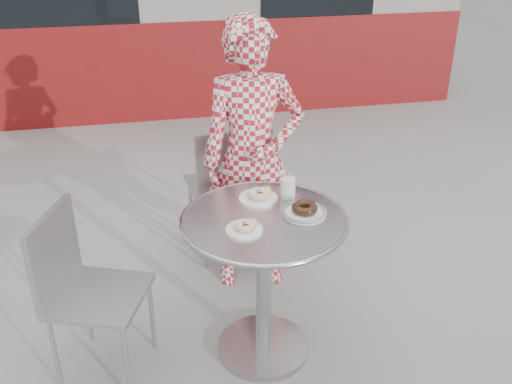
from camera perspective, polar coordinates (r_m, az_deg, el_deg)
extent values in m
plane|color=#999791|center=(3.06, 0.11, -15.61)|extent=(60.00, 60.00, 0.00)
cube|color=maroon|center=(6.10, -7.26, 12.04)|extent=(6.02, 0.20, 1.00)
cylinder|color=silver|center=(3.06, 0.73, -15.18)|extent=(0.47, 0.47, 0.03)
cylinder|color=silver|center=(2.82, 0.77, -9.53)|extent=(0.08, 0.08, 0.75)
cylinder|color=silver|center=(2.61, 0.83, -2.80)|extent=(0.75, 0.75, 0.02)
torus|color=silver|center=(2.61, 0.83, -2.80)|extent=(0.78, 0.78, 0.03)
cube|color=#9D9FA4|center=(3.61, -3.23, 0.57)|extent=(0.47, 0.47, 0.03)
cube|color=#9D9FA4|center=(3.33, -2.40, 2.61)|extent=(0.43, 0.08, 0.43)
cube|color=#9D9FA4|center=(2.79, -15.33, -10.01)|extent=(0.52, 0.52, 0.03)
cube|color=#9D9FA4|center=(2.75, -19.56, -5.80)|extent=(0.17, 0.39, 0.40)
imported|color=maroon|center=(3.18, -0.36, 3.31)|extent=(0.59, 0.40, 1.57)
cylinder|color=white|center=(2.75, 0.23, -0.62)|extent=(0.19, 0.19, 0.01)
torus|color=#B16B44|center=(2.74, 0.23, -0.18)|extent=(0.11, 0.11, 0.04)
sphere|color=#B77A3F|center=(2.78, 1.15, 0.24)|extent=(0.04, 0.04, 0.04)
cylinder|color=white|center=(2.50, -1.18, -3.78)|extent=(0.16, 0.16, 0.01)
torus|color=#B16B44|center=(2.49, -1.19, -3.37)|extent=(0.09, 0.09, 0.03)
sphere|color=#B77A3F|center=(2.52, -0.22, -2.98)|extent=(0.03, 0.03, 0.03)
cylinder|color=white|center=(2.64, 4.86, -2.09)|extent=(0.20, 0.20, 0.01)
torus|color=black|center=(2.62, 4.88, -1.58)|extent=(0.12, 0.12, 0.04)
torus|color=black|center=(2.63, 4.86, -2.01)|extent=(0.21, 0.21, 0.02)
cylinder|color=white|center=(2.76, 3.22, 0.38)|extent=(0.07, 0.07, 0.10)
cylinder|color=white|center=(2.75, 3.23, 0.57)|extent=(0.08, 0.08, 0.12)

